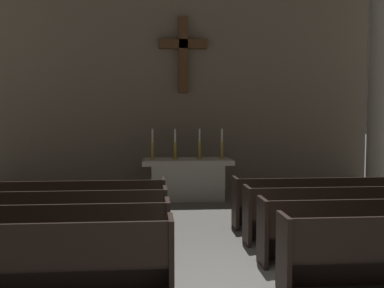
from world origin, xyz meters
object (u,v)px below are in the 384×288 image
(candlestick_outer_right, at_px, (222,149))
(altar, at_px, (187,178))
(pew_left_row_1, at_px, (28,261))
(pew_left_row_4, at_px, (74,206))
(candlestick_inner_left, at_px, (175,149))
(pew_right_row_4, at_px, (320,201))
(column_right_second, at_px, (381,75))
(pew_right_row_3, at_px, (343,213))
(pew_left_row_2, at_px, (48,237))
(pew_right_row_2, at_px, (373,229))
(candlestick_inner_right, at_px, (200,149))
(pew_left_row_3, at_px, (63,219))
(candlestick_outer_left, at_px, (153,149))

(candlestick_outer_right, bearing_deg, altar, 180.00)
(pew_left_row_1, relative_size, pew_left_row_4, 1.00)
(pew_left_row_4, distance_m, candlestick_inner_left, 3.64)
(pew_right_row_4, relative_size, column_right_second, 0.52)
(pew_left_row_4, relative_size, pew_right_row_3, 1.00)
(pew_left_row_2, xyz_separation_m, pew_right_row_4, (4.55, 2.14, 0.00))
(pew_right_row_2, distance_m, candlestick_outer_right, 5.35)
(pew_left_row_2, distance_m, altar, 5.58)
(pew_left_row_4, height_order, candlestick_inner_right, candlestick_inner_right)
(pew_left_row_3, height_order, candlestick_inner_left, candlestick_inner_left)
(pew_right_row_4, bearing_deg, candlestick_outer_left, 136.60)
(column_right_second, height_order, candlestick_outer_left, column_right_second)
(pew_left_row_3, xyz_separation_m, pew_right_row_4, (4.55, 1.07, 0.00))
(pew_right_row_3, xyz_separation_m, candlestick_outer_left, (-3.12, 4.03, 0.77))
(pew_left_row_3, distance_m, pew_right_row_4, 4.67)
(pew_left_row_1, xyz_separation_m, candlestick_inner_right, (2.57, 6.17, 0.77))
(pew_left_row_1, xyz_separation_m, pew_left_row_3, (0.00, 2.14, 0.00))
(pew_left_row_3, bearing_deg, altar, 60.54)
(pew_left_row_2, distance_m, candlestick_inner_left, 5.52)
(pew_left_row_2, xyz_separation_m, column_right_second, (7.03, 4.85, 2.58))
(altar, bearing_deg, candlestick_inner_right, 0.00)
(pew_left_row_2, bearing_deg, candlestick_outer_left, 74.39)
(altar, height_order, candlestick_inner_right, candlestick_inner_right)
(pew_left_row_2, height_order, pew_left_row_3, same)
(pew_left_row_1, height_order, pew_right_row_4, same)
(candlestick_inner_left, bearing_deg, candlestick_outer_right, 0.00)
(pew_right_row_3, bearing_deg, candlestick_outer_right, 109.48)
(candlestick_inner_left, xyz_separation_m, candlestick_inner_right, (0.60, 0.00, 0.00))
(pew_left_row_2, relative_size, candlestick_outer_right, 4.43)
(pew_left_row_1, bearing_deg, pew_left_row_2, 90.00)
(pew_left_row_1, height_order, candlestick_outer_right, candlestick_outer_right)
(pew_right_row_2, distance_m, column_right_second, 6.03)
(pew_right_row_4, distance_m, candlestick_outer_right, 3.37)
(candlestick_outer_left, bearing_deg, column_right_second, -2.55)
(pew_right_row_2, relative_size, candlestick_inner_right, 4.43)
(pew_right_row_2, xyz_separation_m, pew_right_row_3, (0.00, 1.07, 0.00))
(pew_right_row_2, distance_m, candlestick_inner_right, 5.52)
(pew_right_row_2, bearing_deg, candlestick_outer_right, 105.61)
(pew_right_row_2, bearing_deg, candlestick_outer_left, 121.50)
(column_right_second, distance_m, candlestick_outer_left, 5.89)
(candlestick_inner_left, height_order, candlestick_outer_right, same)
(pew_left_row_4, distance_m, pew_right_row_2, 5.03)
(pew_left_row_3, xyz_separation_m, candlestick_inner_right, (2.57, 4.03, 0.77))
(pew_left_row_1, height_order, candlestick_outer_left, candlestick_outer_left)
(pew_right_row_3, relative_size, pew_right_row_4, 1.00)
(pew_right_row_3, height_order, candlestick_outer_right, candlestick_outer_right)
(pew_right_row_2, height_order, pew_right_row_4, same)
(altar, bearing_deg, pew_right_row_2, -65.96)
(pew_left_row_1, bearing_deg, pew_right_row_2, 13.26)
(pew_right_row_2, relative_size, altar, 1.49)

